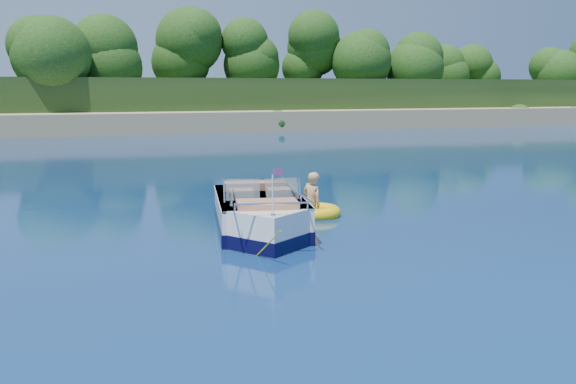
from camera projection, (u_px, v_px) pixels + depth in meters
name	position (u px, v px, depth m)	size (l,w,h in m)	color
ground	(432.00, 246.00, 13.29)	(160.00, 160.00, 0.00)	#091B44
shoreline	(123.00, 108.00, 72.33)	(170.00, 59.00, 6.00)	tan
treeline	(150.00, 58.00, 50.48)	(150.00, 7.12, 8.19)	#321B10
motorboat	(261.00, 217.00, 14.49)	(2.60, 5.39, 1.81)	white
tow_tube	(316.00, 212.00, 16.47)	(1.58, 1.58, 0.35)	yellow
boy	(310.00, 216.00, 16.46)	(0.60, 0.40, 1.65)	tan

